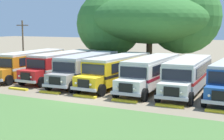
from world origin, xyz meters
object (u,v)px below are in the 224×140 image
object	(u,v)px
parked_bus_slot_3	(118,69)
parked_bus_slot_4	(152,71)
parked_bus_slot_0	(31,63)
parked_bus_slot_1	(63,64)
broad_shade_tree	(152,18)
utility_pole	(23,44)
parked_bus_slot_5	(188,74)
parked_bus_slot_2	(87,67)

from	to	relation	value
parked_bus_slot_3	parked_bus_slot_4	xyz separation A→B (m)	(3.44, -0.12, 0.00)
parked_bus_slot_0	parked_bus_slot_4	world-z (taller)	same
parked_bus_slot_1	broad_shade_tree	distance (m)	13.68
utility_pole	parked_bus_slot_1	bearing A→B (deg)	-20.21
parked_bus_slot_1	utility_pole	bearing A→B (deg)	-108.71
parked_bus_slot_0	parked_bus_slot_3	bearing A→B (deg)	86.21
parked_bus_slot_3	parked_bus_slot_0	bearing A→B (deg)	-88.15
parked_bus_slot_1	parked_bus_slot_3	size ratio (longest dim) A/B	1.00
utility_pole	parked_bus_slot_4	bearing A→B (deg)	-12.10
parked_bus_slot_4	utility_pole	distance (m)	18.83
parked_bus_slot_3	parked_bus_slot_5	xyz separation A→B (m)	(6.67, -0.01, 0.00)
parked_bus_slot_0	broad_shade_tree	bearing A→B (deg)	138.83
parked_bus_slot_4	parked_bus_slot_5	distance (m)	3.23
parked_bus_slot_4	utility_pole	xyz separation A→B (m)	(-18.33, 3.93, 1.79)
parked_bus_slot_2	parked_bus_slot_3	world-z (taller)	same
parked_bus_slot_0	parked_bus_slot_5	size ratio (longest dim) A/B	1.00
parked_bus_slot_2	broad_shade_tree	world-z (taller)	broad_shade_tree
parked_bus_slot_3	utility_pole	world-z (taller)	utility_pole
parked_bus_slot_2	parked_bus_slot_5	world-z (taller)	same
parked_bus_slot_0	parked_bus_slot_2	bearing A→B (deg)	86.16
parked_bus_slot_5	broad_shade_tree	size ratio (longest dim) A/B	0.62
parked_bus_slot_1	parked_bus_slot_3	bearing A→B (deg)	84.53
parked_bus_slot_1	utility_pole	size ratio (longest dim) A/B	1.73
parked_bus_slot_2	parked_bus_slot_1	bearing A→B (deg)	-105.35
parked_bus_slot_3	parked_bus_slot_1	bearing A→B (deg)	-94.13
broad_shade_tree	parked_bus_slot_2	bearing A→B (deg)	-100.60
broad_shade_tree	utility_pole	bearing A→B (deg)	-148.59
parked_bus_slot_0	broad_shade_tree	xyz separation A→B (m)	(9.53, 12.05, 4.96)
parked_bus_slot_1	parked_bus_slot_2	bearing A→B (deg)	78.69
parked_bus_slot_2	broad_shade_tree	xyz separation A→B (m)	(2.28, 12.18, 4.96)
parked_bus_slot_1	parked_bus_slot_5	bearing A→B (deg)	87.91
parked_bus_slot_0	parked_bus_slot_3	distance (m)	10.63
broad_shade_tree	parked_bus_slot_0	bearing A→B (deg)	-128.36
parked_bus_slot_1	utility_pole	world-z (taller)	utility_pole
parked_bus_slot_4	broad_shade_tree	bearing A→B (deg)	-159.97
parked_bus_slot_2	parked_bus_slot_4	xyz separation A→B (m)	(6.82, -0.17, 0.00)
parked_bus_slot_1	parked_bus_slot_0	bearing A→B (deg)	-78.87
parked_bus_slot_0	broad_shade_tree	world-z (taller)	broad_shade_tree
parked_bus_slot_4	parked_bus_slot_2	bearing A→B (deg)	-91.62
broad_shade_tree	parked_bus_slot_3	bearing A→B (deg)	-84.87
parked_bus_slot_5	utility_pole	distance (m)	21.97
parked_bus_slot_5	parked_bus_slot_2	bearing A→B (deg)	-92.66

